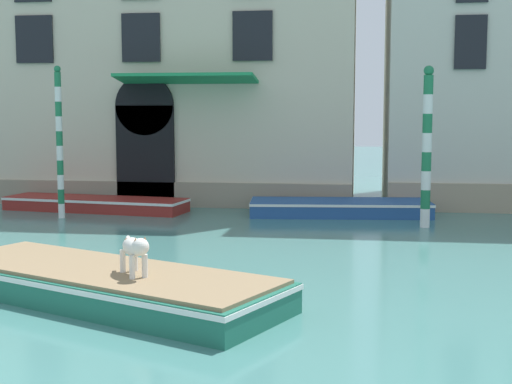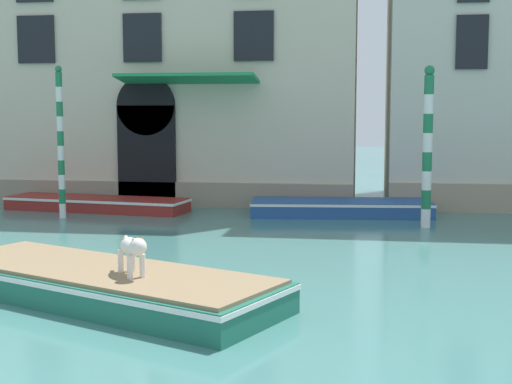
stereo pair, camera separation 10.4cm
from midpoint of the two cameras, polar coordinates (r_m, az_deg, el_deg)
name	(u,v)px [view 2 (the right image)]	position (r m, az deg, el deg)	size (l,w,h in m)	color
palazzo_left	(167,3)	(27.21, -7.03, 14.80)	(13.86, 7.40, 14.30)	beige
boat_foreground	(102,283)	(12.31, -11.98, -7.11)	(6.76, 4.58, 0.54)	#1E6651
dog_on_deck	(132,248)	(11.51, -9.60, -4.47)	(0.67, 0.88, 0.68)	silver
boat_moored_near_palazzo	(97,204)	(23.36, -12.50, -0.91)	(6.09, 2.28, 0.43)	maroon
boat_moored_far	(341,207)	(21.92, 6.92, -1.23)	(5.60, 2.31, 0.46)	#234C8C
mooring_pole_0	(61,142)	(21.84, -15.23, 3.88)	(0.20, 0.20, 4.49)	white
mooring_pole_3	(427,147)	(19.84, 13.71, 3.55)	(0.27, 0.27, 4.38)	white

